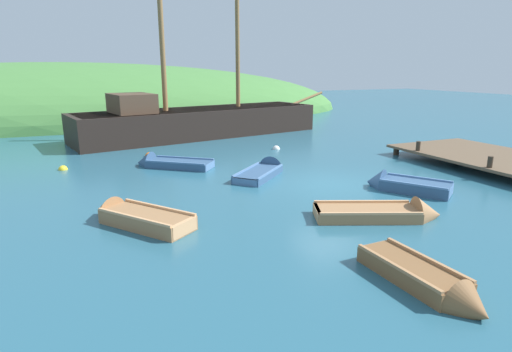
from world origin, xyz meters
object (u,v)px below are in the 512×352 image
object	(u,v)px
rowboat_portside	(402,186)
buoy_yellow	(63,170)
rowboat_center	(264,172)
sailing_ship	(199,126)
rowboat_outer_right	(134,218)
rowboat_outer_left	(427,283)
rowboat_near_dock	(388,215)
rowboat_far	(168,165)
buoy_white	(276,149)
buoy_orange	(149,157)

from	to	relation	value
rowboat_portside	buoy_yellow	distance (m)	14.02
rowboat_center	sailing_ship	bearing A→B (deg)	45.21
rowboat_outer_right	rowboat_portside	distance (m)	9.33
sailing_ship	rowboat_outer_left	xyz separation A→B (m)	(-1.13, -20.48, -0.51)
rowboat_near_dock	buoy_yellow	xyz separation A→B (m)	(-8.88, 10.35, -0.10)
sailing_ship	rowboat_center	distance (m)	10.82
rowboat_portside	rowboat_far	size ratio (longest dim) A/B	0.88
rowboat_center	buoy_white	world-z (taller)	rowboat_center
sailing_ship	buoy_yellow	xyz separation A→B (m)	(-7.99, -6.65, -0.63)
sailing_ship	buoy_orange	xyz separation A→B (m)	(-4.09, -5.30, -0.63)
buoy_orange	buoy_white	xyz separation A→B (m)	(6.68, -0.80, 0.00)
rowboat_outer_left	buoy_yellow	size ratio (longest dim) A/B	7.65
buoy_orange	sailing_ship	bearing A→B (deg)	52.35
rowboat_far	sailing_ship	bearing A→B (deg)	-76.57
rowboat_portside	buoy_orange	world-z (taller)	rowboat_portside
rowboat_far	buoy_yellow	bearing A→B (deg)	22.74
sailing_ship	rowboat_center	bearing A→B (deg)	-102.81
sailing_ship	buoy_white	bearing A→B (deg)	-78.29
rowboat_outer_right	rowboat_outer_left	xyz separation A→B (m)	(4.86, -6.02, -0.02)
buoy_orange	buoy_yellow	size ratio (longest dim) A/B	1.11
buoy_orange	buoy_yellow	distance (m)	4.13
rowboat_outer_left	rowboat_near_dock	bearing A→B (deg)	147.75
rowboat_near_dock	rowboat_far	world-z (taller)	rowboat_near_dock
rowboat_far	rowboat_outer_left	bearing A→B (deg)	140.10
rowboat_outer_left	rowboat_far	size ratio (longest dim) A/B	0.85
buoy_white	buoy_orange	bearing A→B (deg)	173.18
sailing_ship	rowboat_portside	distance (m)	15.29
rowboat_far	buoy_orange	bearing A→B (deg)	-42.75
buoy_yellow	rowboat_outer_left	bearing A→B (deg)	-63.63
rowboat_portside	buoy_orange	bearing A→B (deg)	3.87
buoy_white	buoy_yellow	world-z (taller)	buoy_white
rowboat_outer_right	buoy_orange	bearing A→B (deg)	-48.05
rowboat_center	buoy_orange	distance (m)	6.70
rowboat_near_dock	rowboat_portside	distance (m)	3.21
rowboat_outer_left	buoy_orange	bearing A→B (deg)	-171.19
rowboat_outer_right	rowboat_far	distance (m)	6.99
rowboat_portside	sailing_ship	bearing A→B (deg)	-21.20
rowboat_outer_right	rowboat_center	world-z (taller)	rowboat_outer_right
rowboat_outer_left	rowboat_center	bearing A→B (deg)	172.73
rowboat_center	buoy_white	distance (m)	5.51
rowboat_near_dock	rowboat_outer_left	world-z (taller)	rowboat_near_dock
buoy_white	sailing_ship	bearing A→B (deg)	113.06
rowboat_outer_right	buoy_yellow	xyz separation A→B (m)	(-2.00, 7.82, -0.14)
sailing_ship	rowboat_outer_left	distance (m)	20.52
rowboat_portside	rowboat_center	xyz separation A→B (m)	(-3.60, 4.11, -0.06)
buoy_orange	rowboat_outer_right	bearing A→B (deg)	-101.77
rowboat_outer_right	buoy_yellow	bearing A→B (deg)	-21.96
sailing_ship	rowboat_portside	xyz separation A→B (m)	(3.32, -14.92, -0.49)
buoy_white	rowboat_near_dock	bearing A→B (deg)	-98.94
rowboat_outer_right	rowboat_near_dock	distance (m)	7.33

